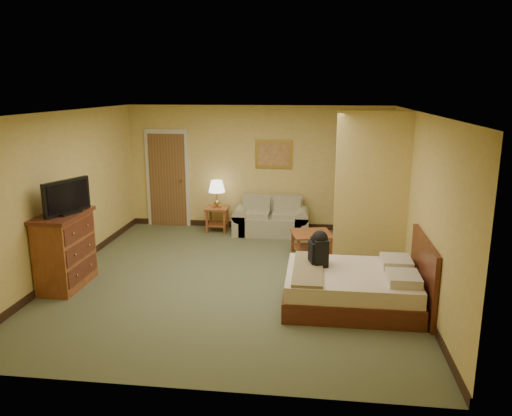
% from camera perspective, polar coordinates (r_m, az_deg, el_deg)
% --- Properties ---
extents(floor, '(6.00, 6.00, 0.00)m').
position_cam_1_polar(floor, '(7.99, -2.44, -8.07)').
color(floor, '#565C3B').
rests_on(floor, ground).
extents(ceiling, '(6.00, 6.00, 0.00)m').
position_cam_1_polar(ceiling, '(7.44, -2.64, 10.89)').
color(ceiling, white).
rests_on(ceiling, back_wall).
extents(back_wall, '(5.50, 0.02, 2.60)m').
position_cam_1_polar(back_wall, '(10.53, 0.17, 4.59)').
color(back_wall, '#D9BA5C').
rests_on(back_wall, floor).
extents(left_wall, '(0.02, 6.00, 2.60)m').
position_cam_1_polar(left_wall, '(8.50, -21.14, 1.49)').
color(left_wall, '#D9BA5C').
rests_on(left_wall, floor).
extents(right_wall, '(0.02, 6.00, 2.60)m').
position_cam_1_polar(right_wall, '(7.66, 18.21, 0.47)').
color(right_wall, '#D9BA5C').
rests_on(right_wall, floor).
extents(partition, '(1.20, 0.15, 2.60)m').
position_cam_1_polar(partition, '(8.46, 13.06, 2.00)').
color(partition, '#D9BA5C').
rests_on(partition, floor).
extents(door, '(0.94, 0.16, 2.10)m').
position_cam_1_polar(door, '(10.94, -10.06, 3.30)').
color(door, beige).
rests_on(door, floor).
extents(baseboard, '(5.50, 0.02, 0.12)m').
position_cam_1_polar(baseboard, '(10.78, 0.16, -1.94)').
color(baseboard, black).
rests_on(baseboard, floor).
extents(loveseat, '(1.54, 0.71, 0.78)m').
position_cam_1_polar(loveseat, '(10.29, 1.76, -1.59)').
color(loveseat, tan).
rests_on(loveseat, floor).
extents(side_table, '(0.46, 0.46, 0.51)m').
position_cam_1_polar(side_table, '(10.51, -4.45, -0.84)').
color(side_table, brown).
rests_on(side_table, floor).
extents(table_lamp, '(0.34, 0.34, 0.57)m').
position_cam_1_polar(table_lamp, '(10.38, -4.51, 2.40)').
color(table_lamp, '#B78A43').
rests_on(table_lamp, side_table).
extents(coffee_table, '(0.81, 0.81, 0.44)m').
position_cam_1_polar(coffee_table, '(8.96, 6.37, -3.59)').
color(coffee_table, brown).
rests_on(coffee_table, floor).
extents(wall_picture, '(0.77, 0.04, 0.60)m').
position_cam_1_polar(wall_picture, '(10.42, 2.03, 6.16)').
color(wall_picture, '#B78E3F').
rests_on(wall_picture, back_wall).
extents(dresser, '(0.56, 1.07, 1.14)m').
position_cam_1_polar(dresser, '(8.04, -20.96, -4.50)').
color(dresser, brown).
rests_on(dresser, floor).
extents(tv, '(0.35, 0.80, 0.51)m').
position_cam_1_polar(tv, '(7.79, -20.81, 1.10)').
color(tv, black).
rests_on(tv, dresser).
extents(bed, '(1.89, 1.54, 0.99)m').
position_cam_1_polar(bed, '(7.11, 11.34, -8.79)').
color(bed, '#4D1F12').
rests_on(bed, floor).
extents(backpack, '(0.27, 0.34, 0.51)m').
position_cam_1_polar(backpack, '(7.12, 7.28, -4.45)').
color(backpack, black).
rests_on(backpack, bed).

